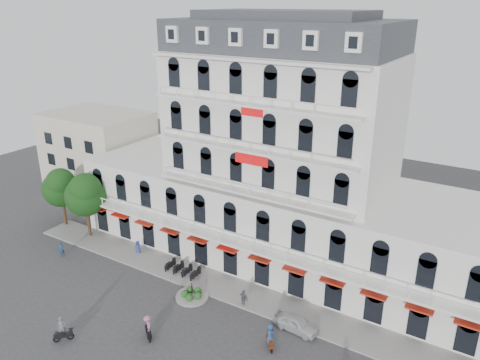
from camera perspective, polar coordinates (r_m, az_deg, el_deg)
name	(u,v)px	position (r m, az deg, el deg)	size (l,w,h in m)	color
ground	(177,346)	(41.24, -7.67, -19.37)	(120.00, 120.00, 0.00)	#38383A
sidewalk	(235,291)	(46.95, -0.57, -13.37)	(53.00, 4.00, 0.16)	gray
main_building	(280,169)	(49.47, 4.95, 1.29)	(45.00, 15.00, 25.80)	silver
flank_building_west	(99,154)	(70.08, -16.77, 3.02)	(14.00, 10.00, 12.00)	beige
traffic_island	(192,295)	(46.27, -5.86, -13.80)	(3.20, 3.20, 1.60)	gray
parked_scooter_row	(183,274)	(49.99, -6.99, -11.30)	(4.40, 1.80, 1.10)	black
tree_west_outer	(61,186)	(61.38, -21.02, -0.69)	(4.50, 4.48, 7.76)	#382314
tree_west_inner	(85,193)	(57.26, -18.36, -1.53)	(4.76, 4.76, 8.25)	#382314
parked_car	(296,323)	(42.29, 6.84, -16.93)	(1.64, 4.08, 1.39)	silver
rider_west	(62,330)	(43.28, -20.84, -16.71)	(1.23, 1.39, 2.33)	black
rider_east	(270,336)	(40.08, 3.68, -18.45)	(1.24, 1.37, 2.27)	#662D12
rider_center	(148,326)	(41.66, -11.18, -17.10)	(1.40, 1.21, 2.17)	black
pedestrian_left	(138,247)	(54.06, -12.33, -8.02)	(0.77, 0.50, 1.58)	navy
pedestrian_mid	(244,298)	(44.59, 0.45, -14.21)	(1.03, 0.43, 1.75)	#59575F
pedestrian_far	(61,249)	(55.88, -20.95, -7.89)	(0.65, 0.43, 1.78)	navy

